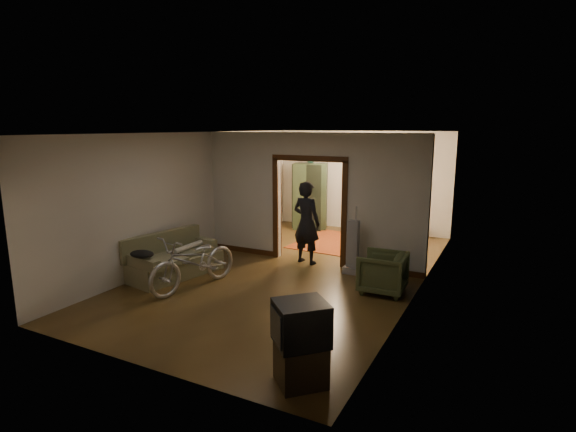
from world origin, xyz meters
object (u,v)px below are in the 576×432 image
Objects in this scene: sofa at (175,255)px; desk at (387,223)px; armchair at (382,272)px; bicycle at (194,261)px; person at (306,223)px; locker at (310,196)px.

sofa reaches higher than desk.
sofa reaches higher than armchair.
person reaches higher than bicycle.
sofa is at bearing -78.37° from armchair.
person is (-1.95, 0.98, 0.53)m from armchair.
locker is at bearing 93.30° from sofa.
desk is (2.91, 5.12, -0.05)m from sofa.
sofa is at bearing 55.27° from person.
desk is (2.11, 5.52, -0.13)m from bicycle.
sofa is 0.90m from bicycle.
locker reaches higher than desk.
person is at bearing -86.04° from locker.
armchair is 5.24m from locker.
sofa is at bearing 165.03° from bicycle.
armchair is 0.45× the size of person.
sofa is at bearing -103.41° from desk.
bicycle is 1.02× the size of locker.
person reaches higher than desk.
person is 3.35m from desk.
bicycle is at bearing -68.57° from armchair.
bicycle is at bearing -15.40° from sofa.
locker is 1.87× the size of desk.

